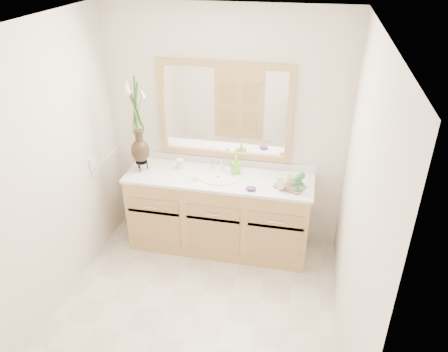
% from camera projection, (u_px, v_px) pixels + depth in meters
% --- Properties ---
extents(floor, '(2.60, 2.60, 0.00)m').
position_uv_depth(floor, '(194.00, 315.00, 3.79)').
color(floor, beige).
rests_on(floor, ground).
extents(ceiling, '(2.40, 2.60, 0.02)m').
position_uv_depth(ceiling, '(181.00, 28.00, 2.64)').
color(ceiling, white).
rests_on(ceiling, wall_back).
extents(wall_back, '(2.40, 0.02, 2.40)m').
position_uv_depth(wall_back, '(225.00, 130.00, 4.33)').
color(wall_back, white).
rests_on(wall_back, floor).
extents(wall_front, '(2.40, 0.02, 2.40)m').
position_uv_depth(wall_front, '(115.00, 336.00, 2.10)').
color(wall_front, white).
rests_on(wall_front, floor).
extents(wall_left, '(0.02, 2.60, 2.40)m').
position_uv_depth(wall_left, '(42.00, 181.00, 3.43)').
color(wall_left, white).
rests_on(wall_left, floor).
extents(wall_right, '(0.02, 2.60, 2.40)m').
position_uv_depth(wall_right, '(357.00, 216.00, 3.00)').
color(wall_right, white).
rests_on(wall_right, floor).
extents(vanity, '(1.80, 0.55, 0.80)m').
position_uv_depth(vanity, '(219.00, 213.00, 4.47)').
color(vanity, tan).
rests_on(vanity, floor).
extents(counter, '(1.84, 0.57, 0.03)m').
position_uv_depth(counter, '(219.00, 178.00, 4.27)').
color(counter, white).
rests_on(counter, vanity).
extents(sink, '(0.38, 0.34, 0.23)m').
position_uv_depth(sink, '(219.00, 182.00, 4.27)').
color(sink, white).
rests_on(sink, counter).
extents(mirror, '(1.32, 0.04, 0.97)m').
position_uv_depth(mirror, '(225.00, 112.00, 4.21)').
color(mirror, white).
rests_on(mirror, wall_back).
extents(switch_plate, '(0.02, 0.12, 0.12)m').
position_uv_depth(switch_plate, '(93.00, 163.00, 4.19)').
color(switch_plate, white).
rests_on(switch_plate, wall_left).
extents(door, '(0.80, 0.03, 2.00)m').
position_uv_depth(door, '(67.00, 351.00, 2.26)').
color(door, tan).
rests_on(door, floor).
extents(flower_vase, '(0.21, 0.21, 0.87)m').
position_uv_depth(flower_vase, '(137.00, 114.00, 4.11)').
color(flower_vase, black).
rests_on(flower_vase, counter).
extents(tumbler, '(0.07, 0.07, 0.09)m').
position_uv_depth(tumbler, '(180.00, 164.00, 4.40)').
color(tumbler, silver).
rests_on(tumbler, counter).
extents(soap_dish, '(0.09, 0.09, 0.03)m').
position_uv_depth(soap_dish, '(196.00, 178.00, 4.21)').
color(soap_dish, silver).
rests_on(soap_dish, counter).
extents(soap_bottle, '(0.10, 0.10, 0.16)m').
position_uv_depth(soap_bottle, '(236.00, 165.00, 4.29)').
color(soap_bottle, '#74D832').
rests_on(soap_bottle, counter).
extents(purple_dish, '(0.11, 0.09, 0.03)m').
position_uv_depth(purple_dish, '(251.00, 188.00, 4.02)').
color(purple_dish, '#4C2570').
rests_on(purple_dish, counter).
extents(tray, '(0.32, 0.27, 0.01)m').
position_uv_depth(tray, '(290.00, 187.00, 4.07)').
color(tray, brown).
rests_on(tray, counter).
extents(mug_left, '(0.12, 0.12, 0.10)m').
position_uv_depth(mug_left, '(281.00, 184.00, 4.01)').
color(mug_left, silver).
rests_on(mug_left, tray).
extents(mug_right, '(0.13, 0.13, 0.10)m').
position_uv_depth(mug_right, '(291.00, 179.00, 4.09)').
color(mug_right, silver).
rests_on(mug_right, tray).
extents(goblet_front, '(0.07, 0.07, 0.16)m').
position_uv_depth(goblet_front, '(298.00, 180.00, 3.95)').
color(goblet_front, '#256F30').
rests_on(goblet_front, tray).
extents(goblet_back, '(0.06, 0.06, 0.13)m').
position_uv_depth(goblet_back, '(302.00, 176.00, 4.06)').
color(goblet_back, '#256F30').
rests_on(goblet_back, tray).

